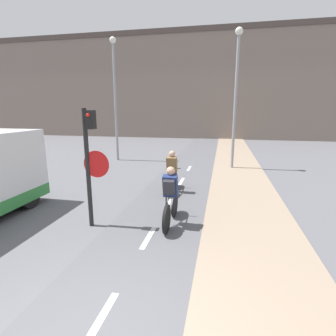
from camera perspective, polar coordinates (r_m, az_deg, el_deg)
building_row_background at (r=29.59m, az=9.06°, el=17.12°), size 60.00×5.20×10.62m
traffic_light_pole at (r=6.68m, az=-16.59°, el=2.65°), size 0.67×0.25×2.99m
street_lamp_far at (r=15.69m, az=-11.50°, el=16.82°), size 0.36×0.36×6.80m
street_lamp_sidewalk at (r=13.51m, az=14.62°, el=17.00°), size 0.36×0.36×6.63m
cyclist_near at (r=6.76m, az=0.54°, el=-6.61°), size 0.46×1.78×1.56m
cyclist_far at (r=9.42m, az=0.88°, el=-1.34°), size 0.46×1.71×1.53m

